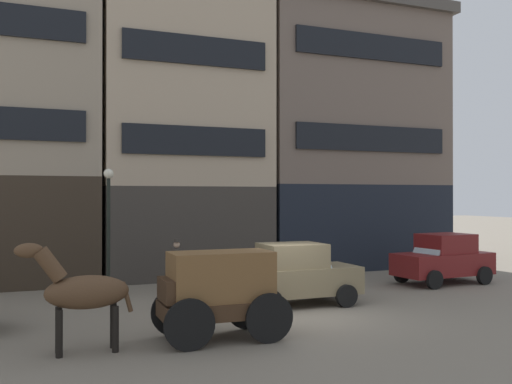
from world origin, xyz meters
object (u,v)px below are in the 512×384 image
Objects in this scene: pedestrian_officer at (177,263)px; cargo_wagon at (219,289)px; streetlamp_curbside at (108,213)px; fire_hydrant_curbside at (463,263)px; draft_horse at (82,291)px; sedan_dark at (296,274)px; sedan_light at (443,259)px.

cargo_wagon is at bearing -95.17° from pedestrian_officer.
cargo_wagon is at bearing -75.84° from streetlamp_curbside.
pedestrian_officer is at bearing -179.82° from fire_hydrant_curbside.
fire_hydrant_curbside is at bearing -0.15° from streetlamp_curbside.
fire_hydrant_curbside is (15.69, 6.49, -0.84)m from draft_horse.
sedan_dark is (6.29, 2.97, -0.36)m from draft_horse.
streetlamp_curbside reaches higher than sedan_light.
streetlamp_curbside is at bearing 179.85° from fire_hydrant_curbside.
sedan_dark is at bearing 25.26° from draft_horse.
sedan_dark is 0.90× the size of streetlamp_curbside.
cargo_wagon is 4.48m from sedan_dark.
cargo_wagon is 2.95m from draft_horse.
sedan_dark is 0.97× the size of sedan_light.
draft_horse is at bearing -154.74° from sedan_dark.
pedestrian_officer reaches higher than fire_hydrant_curbside.
sedan_dark is 7.08m from sedan_light.
draft_horse is 0.57× the size of streetlamp_curbside.
sedan_light is at bearing 13.98° from sedan_dark.
pedestrian_officer is 12.17m from fire_hydrant_curbside.
sedan_dark and sedan_light have the same top height.
sedan_light reaches higher than pedestrian_officer.
sedan_light is at bearing -144.51° from fire_hydrant_curbside.
draft_horse is 7.36m from pedestrian_officer.
streetlamp_curbside reaches higher than fire_hydrant_curbside.
streetlamp_curbside is (-4.99, 3.56, 1.76)m from sedan_dark.
draft_horse is 6.96m from sedan_dark.
streetlamp_curbside is 14.56m from fire_hydrant_curbside.
streetlamp_curbside is at bearing 78.70° from draft_horse.
draft_horse is at bearing -118.72° from pedestrian_officer.
draft_horse is at bearing -157.54° from fire_hydrant_curbside.
sedan_light is at bearing -10.42° from pedestrian_officer.
draft_horse reaches higher than cargo_wagon.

